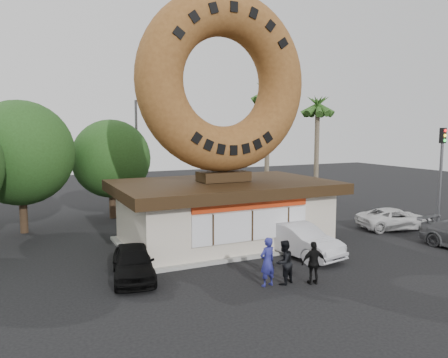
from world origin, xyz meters
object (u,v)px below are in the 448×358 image
person_right (314,263)px  car_silver (298,240)px  giant_donut (223,82)px  person_left (267,262)px  car_white (395,219)px  person_center (284,262)px  street_lamp (139,150)px  car_black (133,262)px  donut_shop (224,210)px  traffic_signal (441,164)px

person_right → car_silver: bearing=-102.7°
giant_donut → person_left: size_ratio=4.79×
giant_donut → car_white: (10.68, -1.67, -7.76)m
person_center → car_white: (11.23, 4.93, -0.24)m
person_right → street_lamp: bearing=-68.4°
person_left → person_center: bearing=162.6°
person_center → person_right: person_center is taller
person_center → person_right: bearing=133.4°
person_left → car_black: bearing=-44.8°
car_silver → giant_donut: bearing=110.7°
person_center → car_white: person_center is taller
street_lamp → person_right: 17.65m
donut_shop → street_lamp: 10.54m
donut_shop → car_white: bearing=-8.8°
giant_donut → person_right: giant_donut is taller
street_lamp → person_left: (0.61, -16.52, -3.52)m
person_center → car_silver: bearing=-154.0°
giant_donut → street_lamp: giant_donut is taller
car_silver → car_white: 8.70m
person_left → street_lamp: bearing=-98.4°
giant_donut → car_white: 13.31m
person_center → car_silver: person_center is taller
person_left → person_right: (1.75, -0.59, -0.11)m
donut_shop → car_black: 6.75m
giant_donut → car_black: (-5.70, -3.48, -7.71)m
car_black → car_silver: bearing=9.6°
donut_shop → giant_donut: (0.00, 0.02, 6.62)m
person_left → car_silver: bearing=-150.9°
giant_donut → donut_shop: bearing=-90.0°
person_left → person_center: person_left is taller
traffic_signal → car_black: (-19.70, -1.47, -3.19)m
traffic_signal → person_center: traffic_signal is taller
car_black → car_white: bearing=17.2°
donut_shop → street_lamp: size_ratio=1.40×
person_right → car_silver: person_right is taller
giant_donut → street_lamp: 10.90m
car_black → car_silver: (7.91, -0.18, 0.09)m
person_center → car_black: bearing=-52.1°
giant_donut → traffic_signal: (14.00, -2.01, -4.52)m
street_lamp → traffic_signal: street_lamp is taller
donut_shop → person_center: 6.67m
street_lamp → person_right: street_lamp is taller
giant_donut → car_black: bearing=-148.6°
street_lamp → person_left: 16.90m
giant_donut → person_left: giant_donut is taller
street_lamp → person_right: size_ratio=4.73×
car_black → car_silver: 7.92m
traffic_signal → person_left: 16.16m
person_center → car_silver: size_ratio=0.37×
traffic_signal → person_right: size_ratio=3.59×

